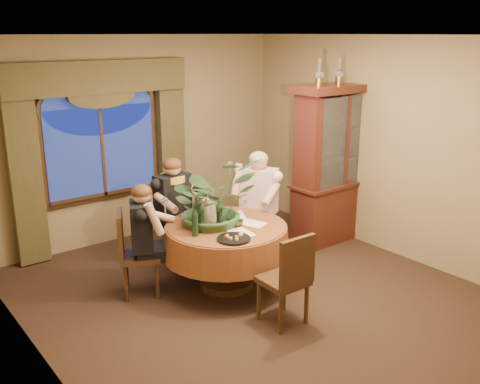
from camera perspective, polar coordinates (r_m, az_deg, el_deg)
floor at (r=6.10m, az=1.27°, el=-10.91°), size 5.00×5.00×0.00m
wall_back at (r=7.65m, az=-10.64°, el=5.65°), size 4.50×0.00×4.50m
wall_right at (r=7.20m, az=15.42°, el=4.65°), size 0.00×5.00×5.00m
ceiling at (r=5.41m, az=1.46°, el=16.41°), size 5.00×5.00×0.00m
window at (r=7.35m, az=-14.49°, el=4.17°), size 1.62×0.10×1.32m
arched_transom at (r=7.23m, az=-14.94°, el=10.21°), size 1.60×0.06×0.44m
drapery_left at (r=7.00m, az=-21.96°, el=1.86°), size 0.38×0.14×2.32m
drapery_right at (r=7.79m, az=-7.34°, el=4.34°), size 0.38×0.14×2.32m
swag_valance at (r=7.14m, az=-14.80°, el=11.76°), size 2.45×0.16×0.42m
dining_table at (r=6.15m, az=-1.48°, el=-6.82°), size 1.80×1.80×0.75m
china_cabinet at (r=7.47m, az=10.05°, el=2.95°), size 1.34×0.53×2.17m
oil_lamp_left at (r=7.01m, az=8.46°, el=12.52°), size 0.11×0.11×0.34m
oil_lamp_center at (r=7.28m, az=10.56°, el=12.57°), size 0.11×0.11×0.34m
oil_lamp_right at (r=7.57m, az=12.51°, el=12.61°), size 0.11×0.11×0.34m
chair_right at (r=6.98m, az=1.56°, el=-2.96°), size 0.58×0.58×0.96m
chair_back_right at (r=6.98m, az=-6.17°, el=-3.07°), size 0.45×0.45×0.96m
chair_back at (r=6.04m, az=-10.58°, el=-6.46°), size 0.57×0.57×0.96m
chair_front_left at (r=5.40m, az=4.61°, el=-9.12°), size 0.43×0.43×0.96m
person_pink at (r=6.85m, az=2.01°, el=-1.36°), size 0.64×0.66×1.41m
person_back at (r=5.96m, az=-10.39°, el=-5.11°), size 0.58×0.60×1.28m
person_scarf at (r=6.76m, az=-7.15°, el=-1.95°), size 0.53×0.49×1.36m
stoneware_vase at (r=5.99m, az=-3.14°, el=-2.30°), size 0.14×0.14×0.26m
centerpiece_plant at (r=5.90m, az=-3.01°, el=2.59°), size 1.02×1.13×0.88m
olive_bowl at (r=5.99m, az=-0.41°, el=-3.34°), size 0.16×0.16×0.05m
cheese_platter at (r=5.58m, az=-0.67°, el=-5.01°), size 0.35×0.35×0.02m
wine_bottle_0 at (r=5.75m, az=-4.20°, el=-2.77°), size 0.07×0.07×0.33m
wine_bottle_1 at (r=5.66m, az=-4.83°, el=-3.11°), size 0.07×0.07×0.33m
wine_bottle_2 at (r=5.96m, az=-4.69°, el=-2.07°), size 0.07×0.07×0.33m
wine_bottle_3 at (r=5.83m, az=-2.20°, el=-2.47°), size 0.07×0.07×0.33m
wine_bottle_4 at (r=5.92m, az=-3.62°, el=-2.19°), size 0.07×0.07×0.33m
tasting_paper_0 at (r=6.05m, az=1.33°, el=-3.36°), size 0.30×0.35×0.00m
tasting_paper_1 at (r=6.32m, az=-0.53°, el=-2.44°), size 0.32×0.36×0.00m
tasting_paper_2 at (r=5.76m, az=0.12°, el=-4.39°), size 0.24×0.32×0.00m
wine_glass_person_pink at (r=6.39m, az=0.39°, el=-1.41°), size 0.07×0.07×0.18m
wine_glass_person_back at (r=5.91m, az=-6.16°, el=-3.04°), size 0.07×0.07×0.18m
wine_glass_person_scarf at (r=6.33m, az=-4.46°, el=-1.66°), size 0.07×0.07×0.18m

